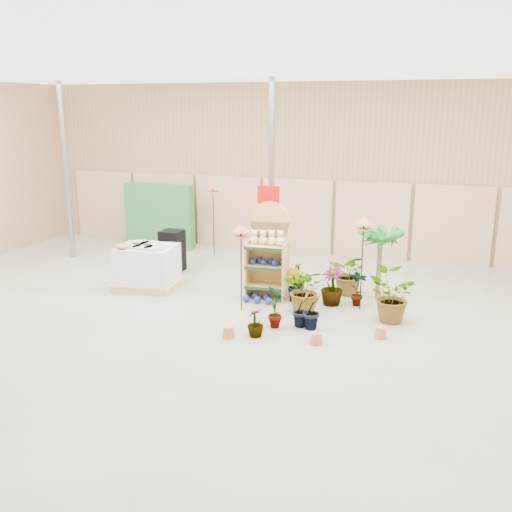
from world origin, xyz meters
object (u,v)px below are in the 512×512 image
Objects in this scene: bird_table_front at (241,231)px; potted_plant_2 at (306,290)px; display_shelf at (269,254)px; pallet_stack at (148,267)px.

potted_plant_2 is at bearing 13.77° from bird_table_front.
bird_table_front reaches higher than potted_plant_2.
display_shelf is at bearing 144.57° from potted_plant_2.
potted_plant_2 is (0.98, -0.69, -0.46)m from display_shelf.
display_shelf is 2.19× the size of potted_plant_2.
display_shelf is 1.28m from potted_plant_2.
bird_table_front is (-0.24, -0.99, 0.68)m from display_shelf.
display_shelf is 1.40× the size of pallet_stack.
display_shelf reaches higher than bird_table_front.
bird_table_front is 1.70m from potted_plant_2.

